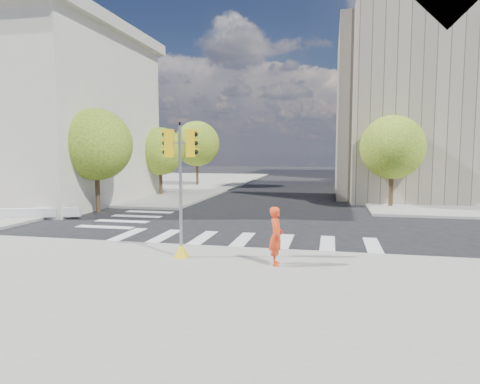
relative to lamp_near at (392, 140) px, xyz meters
name	(u,v)px	position (x,y,z in m)	size (l,w,h in m)	color
ground	(253,231)	(-8.00, -14.00, -4.58)	(160.00, 160.00, 0.00)	black
sidewalk_near	(167,318)	(-8.00, -25.00, -4.50)	(30.00, 14.00, 0.15)	gray
sidewalk_far_left	(125,183)	(-28.00, 12.00, -4.50)	(28.00, 40.00, 0.15)	gray
office_tower	(479,64)	(14.00, 28.00, 10.42)	(20.00, 18.00, 30.00)	#9EA0A3
classical_building	(8,115)	(-28.00, -6.00, 1.86)	(19.00, 15.00, 12.70)	beige
tree_lw_near	(96,145)	(-18.50, -10.00, -0.38)	(4.40, 4.40, 6.41)	#382616
tree_lw_mid	(160,151)	(-18.50, 0.00, -0.82)	(4.00, 4.00, 5.77)	#382616
tree_lw_far	(197,144)	(-18.50, 10.00, -0.04)	(4.80, 4.80, 6.95)	#382616
tree_re_near	(392,147)	(-0.50, -4.00, -0.53)	(4.20, 4.20, 6.16)	#382616
tree_re_mid	(375,145)	(-0.50, 8.00, -0.23)	(4.60, 4.60, 6.66)	#382616
tree_re_far	(365,150)	(-0.50, 20.00, -0.71)	(4.00, 4.00, 5.88)	#382616
lamp_near	(392,140)	(0.00, 0.00, 0.00)	(0.35, 0.18, 8.11)	black
lamp_far	(374,143)	(0.00, 14.00, 0.00)	(0.35, 0.18, 8.11)	black
traffic_signal	(181,201)	(-9.46, -19.97, -2.45)	(1.07, 0.56, 4.65)	yellow
photographer	(276,236)	(-6.11, -20.28, -3.48)	(0.69, 0.46, 1.90)	#EC3C16
planter_wall	(24,213)	(-21.00, -13.41, -4.18)	(6.00, 0.40, 0.50)	silver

